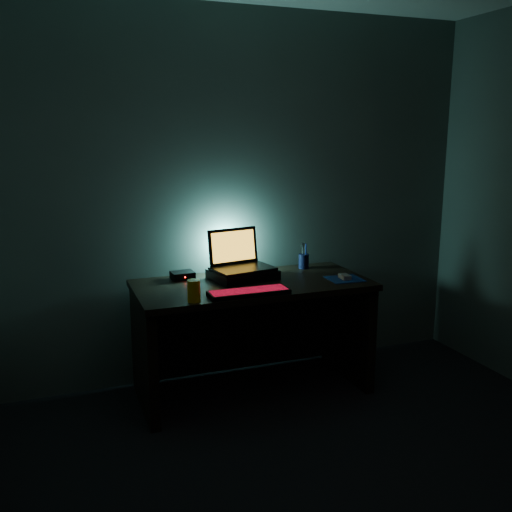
{
  "coord_description": "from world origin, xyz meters",
  "views": [
    {
      "loc": [
        -1.22,
        -1.7,
        1.7
      ],
      "look_at": [
        0.01,
        1.57,
        0.93
      ],
      "focal_mm": 40.0,
      "sensor_mm": 36.0,
      "label": 1
    }
  ],
  "objects_px": {
    "mouse": "(345,277)",
    "router": "(183,275)",
    "juice_glass": "(194,291)",
    "laptop": "(239,260)",
    "pen_cup": "(304,261)",
    "keyboard": "(249,292)"
  },
  "relations": [
    {
      "from": "mouse",
      "to": "router",
      "type": "xyz_separation_m",
      "value": [
        -0.99,
        0.38,
        0.01
      ]
    },
    {
      "from": "mouse",
      "to": "router",
      "type": "height_order",
      "value": "router"
    },
    {
      "from": "laptop",
      "to": "keyboard",
      "type": "relative_size",
      "value": 0.87
    },
    {
      "from": "laptop",
      "to": "mouse",
      "type": "height_order",
      "value": "laptop"
    },
    {
      "from": "mouse",
      "to": "router",
      "type": "distance_m",
      "value": 1.06
    },
    {
      "from": "mouse",
      "to": "pen_cup",
      "type": "distance_m",
      "value": 0.39
    },
    {
      "from": "keyboard",
      "to": "laptop",
      "type": "bearing_deg",
      "value": 79.26
    },
    {
      "from": "laptop",
      "to": "juice_glass",
      "type": "xyz_separation_m",
      "value": [
        -0.42,
        -0.44,
        -0.06
      ]
    },
    {
      "from": "pen_cup",
      "to": "router",
      "type": "bearing_deg",
      "value": 179.3
    },
    {
      "from": "keyboard",
      "to": "mouse",
      "type": "xyz_separation_m",
      "value": [
        0.71,
        0.12,
        0.0
      ]
    },
    {
      "from": "laptop",
      "to": "router",
      "type": "bearing_deg",
      "value": 155.35
    },
    {
      "from": "pen_cup",
      "to": "router",
      "type": "height_order",
      "value": "pen_cup"
    },
    {
      "from": "pen_cup",
      "to": "router",
      "type": "xyz_separation_m",
      "value": [
        -0.87,
        0.01,
        -0.03
      ]
    },
    {
      "from": "mouse",
      "to": "juice_glass",
      "type": "distance_m",
      "value": 1.06
    },
    {
      "from": "laptop",
      "to": "keyboard",
      "type": "height_order",
      "value": "laptop"
    },
    {
      "from": "keyboard",
      "to": "router",
      "type": "bearing_deg",
      "value": 119.38
    },
    {
      "from": "mouse",
      "to": "pen_cup",
      "type": "height_order",
      "value": "pen_cup"
    },
    {
      "from": "laptop",
      "to": "pen_cup",
      "type": "xyz_separation_m",
      "value": [
        0.51,
        0.08,
        -0.07
      ]
    },
    {
      "from": "router",
      "to": "juice_glass",
      "type": "bearing_deg",
      "value": -99.79
    },
    {
      "from": "laptop",
      "to": "mouse",
      "type": "bearing_deg",
      "value": -35.73
    },
    {
      "from": "laptop",
      "to": "juice_glass",
      "type": "height_order",
      "value": "laptop"
    },
    {
      "from": "mouse",
      "to": "router",
      "type": "relative_size",
      "value": 0.59
    }
  ]
}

